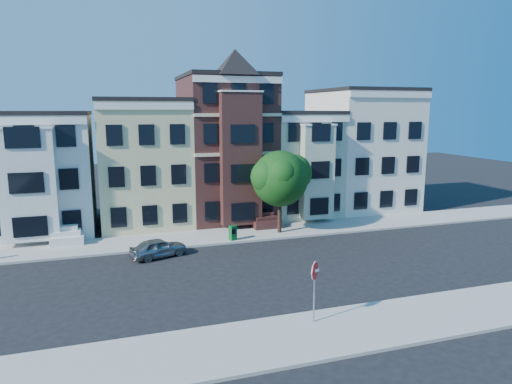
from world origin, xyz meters
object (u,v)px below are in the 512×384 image
object	(u,v)px
newspaper_box	(233,233)
stop_sign	(314,288)
street_tree	(280,182)
parked_car	(158,248)

from	to	relation	value
newspaper_box	stop_sign	xyz separation A→B (m)	(0.08, -13.52, 1.06)
street_tree	parked_car	world-z (taller)	street_tree
parked_car	newspaper_box	xyz separation A→B (m)	(5.45, 1.83, 0.05)
street_tree	stop_sign	world-z (taller)	street_tree
street_tree	newspaper_box	world-z (taller)	street_tree
street_tree	newspaper_box	xyz separation A→B (m)	(-3.94, -0.93, -3.34)
newspaper_box	parked_car	bearing A→B (deg)	-179.26
parked_car	newspaper_box	distance (m)	5.75
street_tree	newspaper_box	size ratio (longest dim) A/B	7.38
street_tree	parked_car	size ratio (longest dim) A/B	2.12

